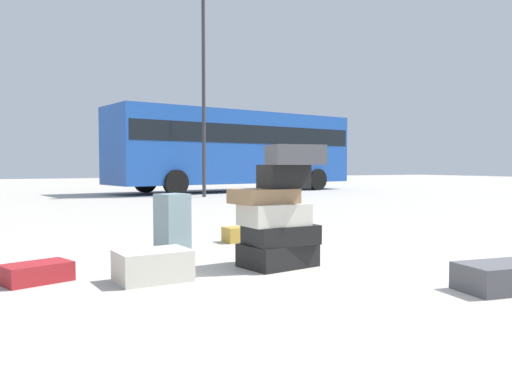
{
  "coord_description": "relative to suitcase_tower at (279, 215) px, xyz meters",
  "views": [
    {
      "loc": [
        -2.79,
        -4.14,
        1.05
      ],
      "look_at": [
        -0.2,
        1.08,
        0.75
      ],
      "focal_mm": 36.45,
      "sensor_mm": 36.0,
      "label": 1
    }
  ],
  "objects": [
    {
      "name": "suitcase_cream_white_trunk",
      "position": [
        -1.35,
        -0.08,
        -0.39
      ],
      "size": [
        0.68,
        0.49,
        0.28
      ],
      "primitive_type": "cube",
      "rotation": [
        0.0,
        0.0,
        0.09
      ],
      "color": "beige",
      "rests_on": "ground"
    },
    {
      "name": "suitcase_maroon_foreground_far",
      "position": [
        -2.3,
        0.33,
        -0.45
      ],
      "size": [
        0.65,
        0.51,
        0.18
      ],
      "primitive_type": "cube",
      "rotation": [
        0.0,
        0.0,
        0.34
      ],
      "color": "maroon",
      "rests_on": "ground"
    },
    {
      "name": "suitcase_slate_left_side",
      "position": [
        -0.82,
        1.01,
        -0.17
      ],
      "size": [
        0.4,
        0.39,
        0.73
      ],
      "primitive_type": "cube",
      "rotation": [
        0.0,
        0.0,
        0.32
      ],
      "color": "gray",
      "rests_on": "ground"
    },
    {
      "name": "suitcase_charcoal_right_side",
      "position": [
        1.2,
        -1.75,
        -0.42
      ],
      "size": [
        0.81,
        0.53,
        0.23
      ],
      "primitive_type": "cube",
      "rotation": [
        0.0,
        0.0,
        -0.13
      ],
      "color": "#4C4C51",
      "rests_on": "ground"
    },
    {
      "name": "parked_bus",
      "position": [
        5.99,
        14.49,
        1.3
      ],
      "size": [
        10.57,
        4.28,
        3.15
      ],
      "rotation": [
        0.0,
        0.0,
        0.18
      ],
      "color": "#1E4CA5",
      "rests_on": "ground"
    },
    {
      "name": "suitcase_tower",
      "position": [
        0.0,
        0.0,
        0.0
      ],
      "size": [
        0.88,
        0.71,
        1.26
      ],
      "color": "black",
      "rests_on": "ground"
    },
    {
      "name": "lamp_post",
      "position": [
        3.54,
        11.57,
        4.05
      ],
      "size": [
        0.36,
        0.36,
        7.19
      ],
      "color": "#333338",
      "rests_on": "ground"
    },
    {
      "name": "suitcase_tan_behind_tower",
      "position": [
        0.44,
        1.78,
        -0.43
      ],
      "size": [
        0.58,
        0.31,
        0.21
      ],
      "primitive_type": "cube",
      "rotation": [
        0.0,
        0.0,
        0.04
      ],
      "color": "#B28C33",
      "rests_on": "ground"
    },
    {
      "name": "ground_plane",
      "position": [
        0.2,
        -0.55,
        -0.54
      ],
      "size": [
        80.0,
        80.0,
        0.0
      ],
      "primitive_type": "plane",
      "color": "#ADA89E"
    }
  ]
}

